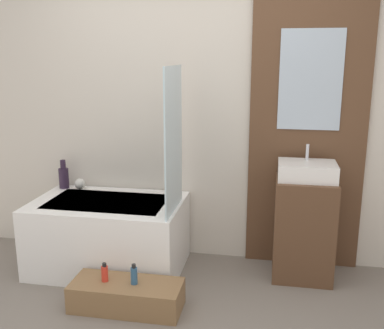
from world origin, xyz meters
The scene contains 11 objects.
wall_tiled_back centered at (0.00, 1.58, 1.30)m, with size 4.20×0.06×2.60m, color beige.
wall_wood_accent centered at (0.92, 1.53, 1.31)m, with size 0.92×0.04×2.60m.
bathtub centered at (-0.63, 1.15, 0.29)m, with size 1.21×0.77×0.58m.
glass_shower_screen centered at (-0.06, 1.05, 1.12)m, with size 0.01×0.54×1.07m, color silver.
wooden_step_bench centered at (-0.30, 0.58, 0.10)m, with size 0.77×0.32×0.19m, color olive.
vanity_cabinet centered at (0.92, 1.30, 0.40)m, with size 0.46×0.42×0.80m, color brown.
sink centered at (0.92, 1.30, 0.87)m, with size 0.43×0.32×0.26m.
vase_tall_dark centered at (-1.15, 1.44, 0.68)m, with size 0.09×0.09×0.25m.
vase_round_light centered at (-0.99, 1.43, 0.62)m, with size 0.09×0.09×0.09m, color silver.
bottle_soap_primary centered at (-0.45, 0.58, 0.25)m, with size 0.05×0.05×0.13m.
bottle_soap_secondary centered at (-0.24, 0.58, 0.26)m, with size 0.05×0.05×0.15m.
Camera 1 is at (0.66, -2.11, 1.72)m, focal length 42.00 mm.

